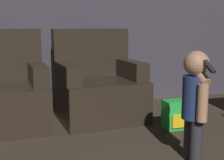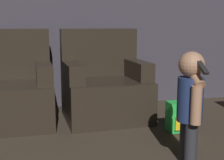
{
  "view_description": "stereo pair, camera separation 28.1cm",
  "coord_description": "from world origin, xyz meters",
  "px_view_note": "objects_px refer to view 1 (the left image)",
  "views": [
    {
      "loc": [
        -0.71,
        0.52,
        1.05
      ],
      "look_at": [
        0.16,
        3.15,
        0.56
      ],
      "focal_mm": 50.0,
      "sensor_mm": 36.0,
      "label": 1
    },
    {
      "loc": [
        -0.44,
        0.44,
        1.05
      ],
      "look_at": [
        0.16,
        3.15,
        0.56
      ],
      "focal_mm": 50.0,
      "sensor_mm": 36.0,
      "label": 2
    }
  ],
  "objects_px": {
    "armchair_right": "(98,88)",
    "person_toddler": "(195,98)",
    "toy_backpack": "(175,115)",
    "armchair_left": "(1,95)"
  },
  "relations": [
    {
      "from": "armchair_right",
      "to": "person_toddler",
      "type": "height_order",
      "value": "armchair_right"
    },
    {
      "from": "armchair_right",
      "to": "toy_backpack",
      "type": "bearing_deg",
      "value": -47.0
    },
    {
      "from": "armchair_right",
      "to": "toy_backpack",
      "type": "xyz_separation_m",
      "value": [
        0.64,
        -0.61,
        -0.2
      ]
    },
    {
      "from": "armchair_left",
      "to": "person_toddler",
      "type": "xyz_separation_m",
      "value": [
        1.42,
        -1.35,
        0.16
      ]
    },
    {
      "from": "armchair_left",
      "to": "armchair_right",
      "type": "relative_size",
      "value": 1.0
    },
    {
      "from": "armchair_left",
      "to": "toy_backpack",
      "type": "xyz_separation_m",
      "value": [
        1.68,
        -0.61,
        -0.2
      ]
    },
    {
      "from": "armchair_left",
      "to": "toy_backpack",
      "type": "height_order",
      "value": "armchair_left"
    },
    {
      "from": "armchair_right",
      "to": "person_toddler",
      "type": "relative_size",
      "value": 1.17
    },
    {
      "from": "armchair_right",
      "to": "person_toddler",
      "type": "xyz_separation_m",
      "value": [
        0.38,
        -1.35,
        0.16
      ]
    },
    {
      "from": "person_toddler",
      "to": "toy_backpack",
      "type": "bearing_deg",
      "value": 166.08
    }
  ]
}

